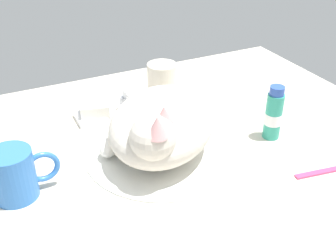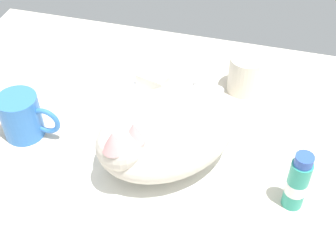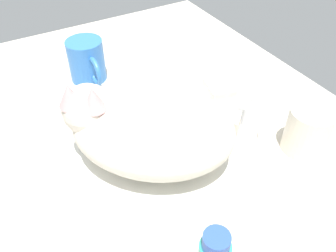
{
  "view_description": "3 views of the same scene",
  "coord_description": "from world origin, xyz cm",
  "px_view_note": "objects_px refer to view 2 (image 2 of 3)",
  "views": [
    {
      "loc": [
        -29.53,
        -63.62,
        48.24
      ],
      "look_at": [
        1.18,
        -0.18,
        5.95
      ],
      "focal_mm": 44.83,
      "sensor_mm": 36.0,
      "label": 1
    },
    {
      "loc": [
        15.45,
        -57.14,
        65.47
      ],
      "look_at": [
        -0.46,
        2.56,
        5.57
      ],
      "focal_mm": 50.2,
      "sensor_mm": 36.0,
      "label": 2
    },
    {
      "loc": [
        38.39,
        -19.16,
        44.57
      ],
      "look_at": [
        0.55,
        2.45,
        6.42
      ],
      "focal_mm": 38.38,
      "sensor_mm": 36.0,
      "label": 3
    }
  ],
  "objects_px": {
    "faucet": "(189,86)",
    "rinse_cup": "(246,74)",
    "soap_bar": "(154,78)",
    "toothpaste_bottle": "(297,183)",
    "coffee_mug": "(22,117)",
    "cat": "(162,133)"
  },
  "relations": [
    {
      "from": "faucet",
      "to": "rinse_cup",
      "type": "xyz_separation_m",
      "value": [
        0.11,
        0.05,
        0.02
      ]
    },
    {
      "from": "soap_bar",
      "to": "cat",
      "type": "bearing_deg",
      "value": -69.79
    },
    {
      "from": "cat",
      "to": "soap_bar",
      "type": "bearing_deg",
      "value": 110.21
    },
    {
      "from": "coffee_mug",
      "to": "soap_bar",
      "type": "bearing_deg",
      "value": 44.93
    },
    {
      "from": "rinse_cup",
      "to": "toothpaste_bottle",
      "type": "xyz_separation_m",
      "value": [
        0.12,
        -0.28,
        0.01
      ]
    },
    {
      "from": "soap_bar",
      "to": "toothpaste_bottle",
      "type": "bearing_deg",
      "value": -37.38
    },
    {
      "from": "faucet",
      "to": "rinse_cup",
      "type": "bearing_deg",
      "value": 25.75
    },
    {
      "from": "rinse_cup",
      "to": "soap_bar",
      "type": "height_order",
      "value": "rinse_cup"
    },
    {
      "from": "coffee_mug",
      "to": "soap_bar",
      "type": "height_order",
      "value": "coffee_mug"
    },
    {
      "from": "rinse_cup",
      "to": "cat",
      "type": "bearing_deg",
      "value": -115.91
    },
    {
      "from": "coffee_mug",
      "to": "rinse_cup",
      "type": "height_order",
      "value": "coffee_mug"
    },
    {
      "from": "coffee_mug",
      "to": "rinse_cup",
      "type": "xyz_separation_m",
      "value": [
        0.39,
        0.25,
        -0.0
      ]
    },
    {
      "from": "rinse_cup",
      "to": "soap_bar",
      "type": "bearing_deg",
      "value": -166.94
    },
    {
      "from": "toothpaste_bottle",
      "to": "coffee_mug",
      "type": "bearing_deg",
      "value": 175.85
    },
    {
      "from": "cat",
      "to": "coffee_mug",
      "type": "distance_m",
      "value": 0.28
    },
    {
      "from": "coffee_mug",
      "to": "toothpaste_bottle",
      "type": "xyz_separation_m",
      "value": [
        0.52,
        -0.04,
        0.01
      ]
    },
    {
      "from": "faucet",
      "to": "rinse_cup",
      "type": "distance_m",
      "value": 0.12
    },
    {
      "from": "toothpaste_bottle",
      "to": "faucet",
      "type": "bearing_deg",
      "value": 135.4
    },
    {
      "from": "cat",
      "to": "coffee_mug",
      "type": "relative_size",
      "value": 2.79
    },
    {
      "from": "faucet",
      "to": "cat",
      "type": "bearing_deg",
      "value": -92.19
    },
    {
      "from": "faucet",
      "to": "toothpaste_bottle",
      "type": "bearing_deg",
      "value": -44.6
    },
    {
      "from": "cat",
      "to": "rinse_cup",
      "type": "height_order",
      "value": "cat"
    }
  ]
}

